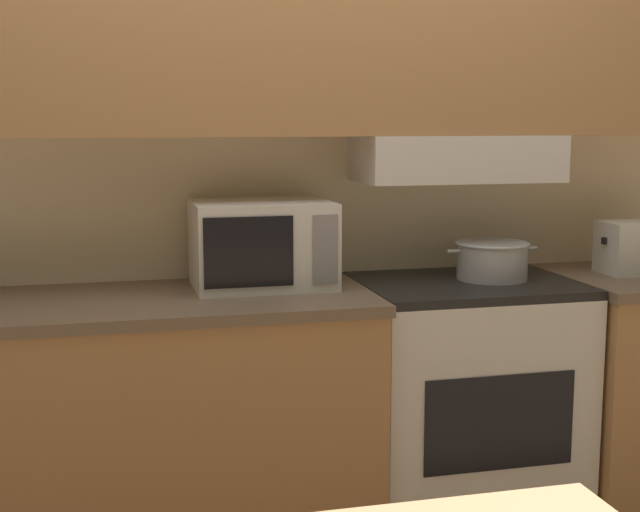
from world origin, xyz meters
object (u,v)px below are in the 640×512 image
Objects in this scene: microwave at (262,244)px; toaster at (639,247)px; stove_range at (464,410)px; cooking_pot at (492,259)px.

toaster is at bearing -3.19° from microwave.
stove_range is at bearing -179.84° from toaster.
toaster is (1.36, -0.08, -0.05)m from microwave.
stove_range is 0.54m from cooking_pot.
cooking_pot is at bearing -4.36° from microwave.
microwave is (-0.70, 0.08, 0.60)m from stove_range.
microwave is (-0.80, 0.06, 0.07)m from cooking_pot.
stove_range is 0.86m from toaster.
cooking_pot is 1.19× the size of toaster.
microwave is at bearing 173.67° from stove_range.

